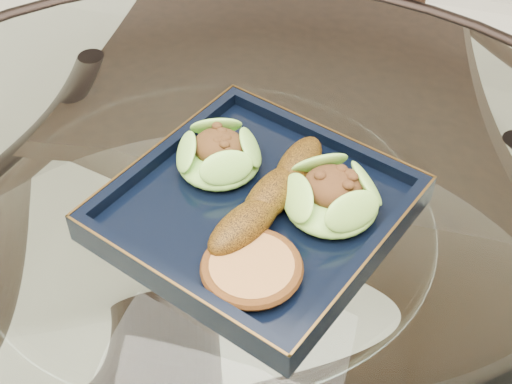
% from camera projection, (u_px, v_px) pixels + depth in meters
% --- Properties ---
extents(dining_table, '(1.13, 1.13, 0.77)m').
position_uv_depth(dining_table, '(218.00, 345.00, 0.83)').
color(dining_table, white).
rests_on(dining_table, ground).
extents(dining_chair, '(0.50, 0.50, 1.06)m').
position_uv_depth(dining_chair, '(281.00, 78.00, 1.21)').
color(dining_chair, black).
rests_on(dining_chair, ground).
extents(navy_plate, '(0.34, 0.34, 0.02)m').
position_uv_depth(navy_plate, '(256.00, 212.00, 0.74)').
color(navy_plate, black).
rests_on(navy_plate, dining_table).
extents(lettuce_wrap_left, '(0.10, 0.10, 0.03)m').
position_uv_depth(lettuce_wrap_left, '(219.00, 157.00, 0.76)').
color(lettuce_wrap_left, '#6CAE32').
rests_on(lettuce_wrap_left, navy_plate).
extents(lettuce_wrap_right, '(0.12, 0.12, 0.03)m').
position_uv_depth(lettuce_wrap_right, '(331.00, 198.00, 0.72)').
color(lettuce_wrap_right, '#6DA12E').
rests_on(lettuce_wrap_right, navy_plate).
extents(roasted_plantain, '(0.09, 0.19, 0.04)m').
position_uv_depth(roasted_plantain, '(272.00, 194.00, 0.72)').
color(roasted_plantain, '#5C3709').
rests_on(roasted_plantain, navy_plate).
extents(crumb_patty, '(0.10, 0.10, 0.02)m').
position_uv_depth(crumb_patty, '(252.00, 269.00, 0.66)').
color(crumb_patty, '#A56837').
rests_on(crumb_patty, navy_plate).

